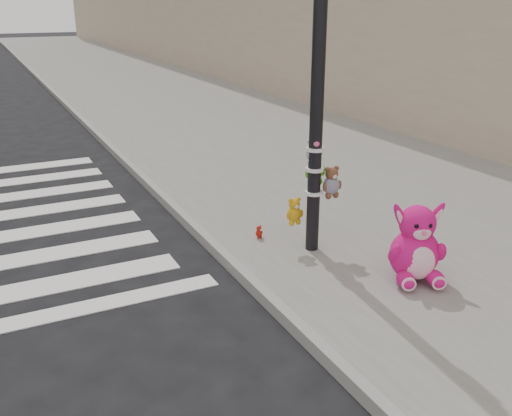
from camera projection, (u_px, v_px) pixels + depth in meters
ground at (156, 401)px, 4.71m from camera, size 120.00×120.00×0.00m
sidewalk_near at (227, 121)px, 15.19m from camera, size 7.00×80.00×0.14m
curb_edge at (96, 134)px, 13.75m from camera, size 0.12×80.00×0.15m
signal_pole at (317, 121)px, 6.72m from camera, size 0.68×0.50×4.00m
pink_bunny at (416, 248)px, 6.34m from camera, size 0.77×0.83×0.93m
red_teddy at (259, 232)px, 7.55m from camera, size 0.14×0.12×0.18m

